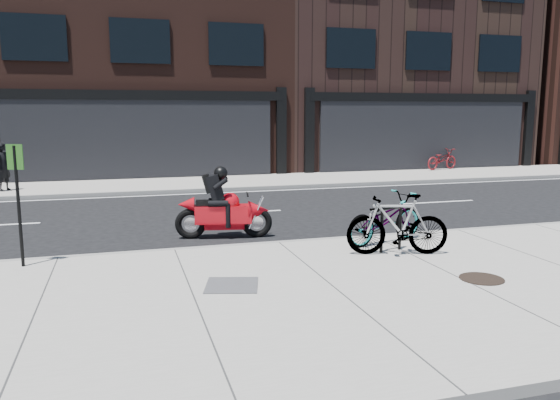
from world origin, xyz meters
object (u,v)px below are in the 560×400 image
object	(u,v)px
bike_rack	(391,225)
pedestrian	(4,167)
bicycle_far	(442,159)
utility_grate	(232,285)
sign_post	(18,194)
motorcycle	(228,209)
manhole_cover	(482,279)
bicycle_rear	(397,225)
bicycle_front	(385,218)

from	to	relation	value
bike_rack	pedestrian	distance (m)	13.28
bicycle_far	utility_grate	bearing A→B (deg)	122.02
sign_post	bicycle_far	bearing A→B (deg)	58.37
bike_rack	motorcycle	bearing A→B (deg)	136.03
pedestrian	manhole_cover	distance (m)	15.15
motorcycle	pedestrian	world-z (taller)	pedestrian
bicycle_rear	manhole_cover	xyz separation A→B (m)	(0.53, -1.68, -0.53)
motorcycle	bicycle_front	bearing A→B (deg)	-23.71
pedestrian	bicycle_far	distance (m)	17.19
utility_grate	sign_post	size ratio (longest dim) A/B	0.38
utility_grate	bike_rack	bearing A→B (deg)	20.13
pedestrian	bicycle_front	bearing A→B (deg)	-109.69
bicycle_front	pedestrian	bearing A→B (deg)	22.67
pedestrian	bicycle_rear	bearing A→B (deg)	-112.59
pedestrian	manhole_cover	world-z (taller)	pedestrian
motorcycle	bicycle_far	bearing A→B (deg)	51.13
bicycle_rear	manhole_cover	bearing A→B (deg)	33.13
bicycle_front	sign_post	distance (m)	6.46
bicycle_front	bicycle_far	world-z (taller)	bicycle_front
bike_rack	bicycle_far	bearing A→B (deg)	54.01
bike_rack	bicycle_rear	distance (m)	0.24
bicycle_front	bicycle_rear	distance (m)	0.86
bicycle_rear	sign_post	bearing A→B (deg)	-83.89
bike_rack	sign_post	world-z (taller)	sign_post
bike_rack	utility_grate	distance (m)	3.40
bicycle_front	bicycle_rear	size ratio (longest dim) A/B	1.03
pedestrian	manhole_cover	xyz separation A→B (m)	(8.76, -12.33, -0.76)
bicycle_rear	pedestrian	distance (m)	13.47
motorcycle	bicycle_far	size ratio (longest dim) A/B	1.17
bicycle_front	motorcycle	world-z (taller)	motorcycle
bicycle_front	bicycle_far	xyz separation A→B (m)	(8.68, 11.60, -0.03)
utility_grate	sign_post	xyz separation A→B (m)	(-3.08, 1.96, 1.18)
bike_rack	manhole_cover	size ratio (longest dim) A/B	1.25
motorcycle	pedestrian	distance (m)	9.82
bicycle_far	bike_rack	bearing A→B (deg)	128.01
bike_rack	sign_post	size ratio (longest dim) A/B	0.42
bike_rack	bicycle_front	bearing A→B (deg)	73.55
pedestrian	utility_grate	xyz separation A→B (m)	(5.08, -11.57, -0.76)
bicycle_rear	motorcycle	xyz separation A→B (m)	(-2.52, 2.67, -0.05)
bicycle_rear	sign_post	world-z (taller)	sign_post
motorcycle	manhole_cover	world-z (taller)	motorcycle
manhole_cover	utility_grate	xyz separation A→B (m)	(-3.69, 0.76, 0.00)
pedestrian	bicycle_far	size ratio (longest dim) A/B	0.89
bike_rack	bicycle_rear	size ratio (longest dim) A/B	0.46
bike_rack	manhole_cover	xyz separation A→B (m)	(0.53, -1.92, -0.48)
bike_rack	manhole_cover	distance (m)	2.04
utility_grate	sign_post	bearing A→B (deg)	147.62
motorcycle	bicycle_far	world-z (taller)	motorcycle
bike_rack	pedestrian	xyz separation A→B (m)	(-8.23, 10.42, 0.29)
bicycle_far	sign_post	world-z (taller)	sign_post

